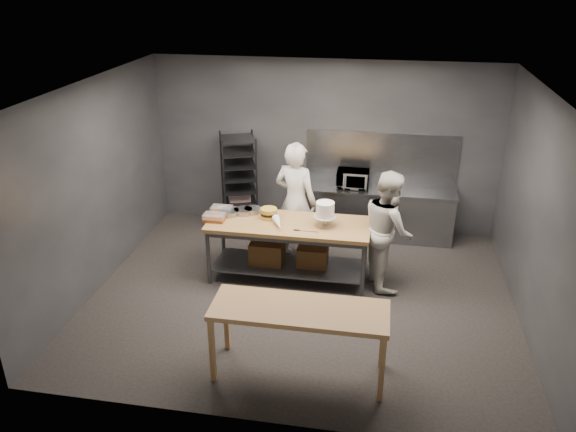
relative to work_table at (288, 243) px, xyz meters
The scene contains 16 objects.
ground 0.84m from the work_table, 60.75° to the right, with size 6.00×6.00×0.00m, color black.
back_wall 2.19m from the work_table, 81.36° to the left, with size 6.00×0.04×3.00m, color #4C4F54.
work_table is the anchor object (origin of this frame).
near_counter 2.26m from the work_table, 76.69° to the right, with size 2.00×0.70×0.90m.
back_counter 2.10m from the work_table, 51.74° to the left, with size 2.60×0.60×0.90m.
splashback_panel 2.47m from the work_table, 56.29° to the left, with size 2.60×0.02×0.90m, color slate.
speed_rack 1.96m from the work_table, 126.25° to the left, with size 0.78×0.81×1.75m.
chef_behind 0.77m from the work_table, 88.99° to the left, with size 0.71×0.47×1.95m, color silver.
chef_right 1.50m from the work_table, ahead, with size 0.86×0.67×1.78m, color beige.
microwave 1.91m from the work_table, 62.88° to the left, with size 0.54×0.37×0.30m, color black.
frosted_cake_stand 0.81m from the work_table, ahead, with size 0.34×0.34×0.37m.
layer_cake 0.53m from the work_table, 164.59° to the left, with size 0.25×0.25×0.16m.
cake_pans 0.87m from the work_table, 166.93° to the left, with size 0.61×0.42×0.07m.
piping_bag 0.47m from the work_table, 118.13° to the right, with size 0.12×0.12×0.38m, color white.
offset_spatula 0.52m from the work_table, 45.56° to the right, with size 0.36×0.02×0.02m.
pastry_clamshells 1.14m from the work_table, behind, with size 0.34×0.50×0.11m.
Camera 1 is at (1.00, -6.89, 4.41)m, focal length 35.00 mm.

